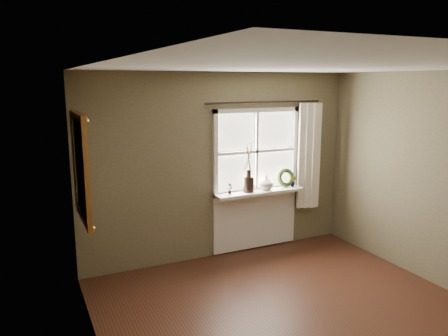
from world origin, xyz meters
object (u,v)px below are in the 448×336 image
cream_vase (266,182)px  gilt_mirror (80,167)px  dark_jug (249,184)px  wreath (286,180)px

cream_vase → gilt_mirror: 2.73m
dark_jug → cream_vase: dark_jug is taller
dark_jug → gilt_mirror: gilt_mirror is taller
dark_jug → gilt_mirror: bearing=-167.5°
wreath → gilt_mirror: (-2.99, -0.56, 0.54)m
dark_jug → gilt_mirror: 2.45m
wreath → dark_jug: bearing=-176.0°
gilt_mirror → cream_vase: bearing=11.1°
wreath → gilt_mirror: bearing=-169.0°
dark_jug → wreath: bearing=3.5°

